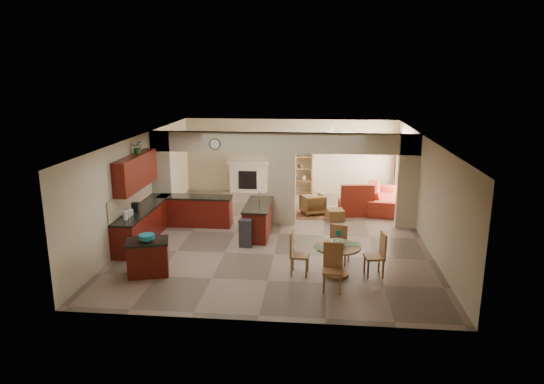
# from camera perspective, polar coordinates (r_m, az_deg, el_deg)

# --- Properties ---
(floor) EXTENTS (10.00, 10.00, 0.00)m
(floor) POSITION_cam_1_polar(r_m,az_deg,el_deg) (13.99, 0.87, -4.96)
(floor) COLOR #836D5A
(floor) RESTS_ON ground
(ceiling) EXTENTS (10.00, 10.00, 0.00)m
(ceiling) POSITION_cam_1_polar(r_m,az_deg,el_deg) (13.34, 0.91, 6.48)
(ceiling) COLOR white
(ceiling) RESTS_ON wall_back
(wall_back) EXTENTS (8.00, 0.00, 8.00)m
(wall_back) POSITION_cam_1_polar(r_m,az_deg,el_deg) (18.49, 2.15, 4.24)
(wall_back) COLOR #C2AE8E
(wall_back) RESTS_ON floor
(wall_front) EXTENTS (8.00, 0.00, 8.00)m
(wall_front) POSITION_cam_1_polar(r_m,az_deg,el_deg) (8.84, -1.76, -6.95)
(wall_front) COLOR #C2AE8E
(wall_front) RESTS_ON floor
(wall_left) EXTENTS (0.00, 10.00, 10.00)m
(wall_left) POSITION_cam_1_polar(r_m,az_deg,el_deg) (14.47, -15.10, 0.96)
(wall_left) COLOR #C2AE8E
(wall_left) RESTS_ON floor
(wall_right) EXTENTS (0.00, 10.00, 10.00)m
(wall_right) POSITION_cam_1_polar(r_m,az_deg,el_deg) (13.87, 17.59, 0.22)
(wall_right) COLOR #C2AE8E
(wall_right) RESTS_ON floor
(partition_left_pier) EXTENTS (0.60, 0.25, 2.80)m
(partition_left_pier) POSITION_cam_1_polar(r_m,az_deg,el_deg) (15.29, -12.76, 1.79)
(partition_left_pier) COLOR #C2AE8E
(partition_left_pier) RESTS_ON floor
(partition_center_pier) EXTENTS (0.80, 0.25, 2.20)m
(partition_center_pier) POSITION_cam_1_polar(r_m,az_deg,el_deg) (14.64, 1.20, 0.39)
(partition_center_pier) COLOR #C2AE8E
(partition_center_pier) RESTS_ON floor
(partition_right_pier) EXTENTS (0.60, 0.25, 2.80)m
(partition_right_pier) POSITION_cam_1_polar(r_m,az_deg,el_deg) (14.77, 15.68, 1.18)
(partition_right_pier) COLOR #C2AE8E
(partition_right_pier) RESTS_ON floor
(partition_header) EXTENTS (8.00, 0.25, 0.60)m
(partition_header) POSITION_cam_1_polar(r_m,az_deg,el_deg) (14.37, 1.23, 5.82)
(partition_header) COLOR #C2AE8E
(partition_header) RESTS_ON partition_center_pier
(kitchen_counter) EXTENTS (2.52, 3.29, 1.48)m
(kitchen_counter) POSITION_cam_1_polar(r_m,az_deg,el_deg) (14.24, -12.42, -2.99)
(kitchen_counter) COLOR #450F08
(kitchen_counter) RESTS_ON floor
(upper_cabinets) EXTENTS (0.35, 2.40, 0.90)m
(upper_cabinets) POSITION_cam_1_polar(r_m,az_deg,el_deg) (13.57, -15.70, 2.31)
(upper_cabinets) COLOR #450F08
(upper_cabinets) RESTS_ON wall_left
(peninsula) EXTENTS (0.70, 1.85, 0.91)m
(peninsula) POSITION_cam_1_polar(r_m,az_deg,el_deg) (13.80, -1.65, -3.24)
(peninsula) COLOR #450F08
(peninsula) RESTS_ON floor
(wall_clock) EXTENTS (0.34, 0.03, 0.34)m
(wall_clock) POSITION_cam_1_polar(r_m,az_deg,el_deg) (14.52, -6.75, 5.62)
(wall_clock) COLOR #462F17
(wall_clock) RESTS_ON partition_header
(rug) EXTENTS (1.60, 1.30, 0.01)m
(rug) POSITION_cam_1_polar(r_m,az_deg,el_deg) (15.95, 5.79, -2.59)
(rug) COLOR brown
(rug) RESTS_ON floor
(fireplace) EXTENTS (1.60, 0.35, 1.20)m
(fireplace) POSITION_cam_1_polar(r_m,az_deg,el_deg) (18.63, -2.82, 1.85)
(fireplace) COLOR beige
(fireplace) RESTS_ON floor
(shelving_unit) EXTENTS (1.00, 0.32, 1.80)m
(shelving_unit) POSITION_cam_1_polar(r_m,az_deg,el_deg) (18.39, 3.19, 2.58)
(shelving_unit) COLOR #A07337
(shelving_unit) RESTS_ON floor
(window_a) EXTENTS (0.02, 0.90, 1.90)m
(window_a) POSITION_cam_1_polar(r_m,az_deg,el_deg) (16.11, 15.80, 1.50)
(window_a) COLOR white
(window_a) RESTS_ON wall_right
(window_b) EXTENTS (0.02, 0.90, 1.90)m
(window_b) POSITION_cam_1_polar(r_m,az_deg,el_deg) (17.75, 14.86, 2.70)
(window_b) COLOR white
(window_b) RESTS_ON wall_right
(glazed_door) EXTENTS (0.02, 0.70, 2.10)m
(glazed_door) POSITION_cam_1_polar(r_m,az_deg,el_deg) (16.96, 15.27, 1.63)
(glazed_door) COLOR white
(glazed_door) RESTS_ON wall_right
(drape_a_left) EXTENTS (0.10, 0.28, 2.30)m
(drape_a_left) POSITION_cam_1_polar(r_m,az_deg,el_deg) (15.53, 16.03, 1.02)
(drape_a_left) COLOR #451C1B
(drape_a_left) RESTS_ON wall_right
(drape_a_right) EXTENTS (0.10, 0.28, 2.30)m
(drape_a_right) POSITION_cam_1_polar(r_m,az_deg,el_deg) (16.68, 15.31, 1.95)
(drape_a_right) COLOR #451C1B
(drape_a_right) RESTS_ON wall_right
(drape_b_left) EXTENTS (0.10, 0.28, 2.30)m
(drape_b_left) POSITION_cam_1_polar(r_m,az_deg,el_deg) (17.16, 15.04, 2.30)
(drape_b_left) COLOR #451C1B
(drape_b_left) RESTS_ON wall_right
(drape_b_right) EXTENTS (0.10, 0.28, 2.30)m
(drape_b_right) POSITION_cam_1_polar(r_m,az_deg,el_deg) (18.32, 14.45, 3.07)
(drape_b_right) COLOR #451C1B
(drape_b_right) RESTS_ON wall_right
(ceiling_fan) EXTENTS (1.00, 1.00, 0.10)m
(ceiling_fan) POSITION_cam_1_polar(r_m,az_deg,el_deg) (16.31, 7.07, 6.93)
(ceiling_fan) COLOR white
(ceiling_fan) RESTS_ON ceiling
(kitchen_island) EXTENTS (1.10, 0.91, 0.82)m
(kitchen_island) POSITION_cam_1_polar(r_m,az_deg,el_deg) (11.56, -14.37, -7.45)
(kitchen_island) COLOR #450F08
(kitchen_island) RESTS_ON floor
(teal_bowl) EXTENTS (0.35, 0.35, 0.17)m
(teal_bowl) POSITION_cam_1_polar(r_m,az_deg,el_deg) (11.33, -14.52, -5.27)
(teal_bowl) COLOR teal
(teal_bowl) RESTS_ON kitchen_island
(trash_can) EXTENTS (0.33, 0.28, 0.70)m
(trash_can) POSITION_cam_1_polar(r_m,az_deg,el_deg) (12.96, -3.11, -4.93)
(trash_can) COLOR #2B2B2D
(trash_can) RESTS_ON floor
(dining_table) EXTENTS (1.05, 1.05, 0.72)m
(dining_table) POSITION_cam_1_polar(r_m,az_deg,el_deg) (11.21, 7.69, -7.43)
(dining_table) COLOR #A07337
(dining_table) RESTS_ON floor
(fruit_bowl) EXTENTS (0.32, 0.32, 0.17)m
(fruit_bowl) POSITION_cam_1_polar(r_m,az_deg,el_deg) (11.04, 7.70, -5.99)
(fruit_bowl) COLOR #79B827
(fruit_bowl) RESTS_ON dining_table
(sofa) EXTENTS (2.71, 1.31, 0.76)m
(sofa) POSITION_cam_1_polar(r_m,az_deg,el_deg) (16.90, 12.95, -0.60)
(sofa) COLOR maroon
(sofa) RESTS_ON floor
(chaise) EXTENTS (1.16, 1.00, 0.42)m
(chaise) POSITION_cam_1_polar(r_m,az_deg,el_deg) (16.10, 9.86, -1.81)
(chaise) COLOR maroon
(chaise) RESTS_ON floor
(armchair) EXTENTS (0.92, 0.93, 0.66)m
(armchair) POSITION_cam_1_polar(r_m,az_deg,el_deg) (15.88, 4.81, -1.43)
(armchair) COLOR maroon
(armchair) RESTS_ON floor
(ottoman) EXTENTS (0.58, 0.58, 0.36)m
(ottoman) POSITION_cam_1_polar(r_m,az_deg,el_deg) (15.29, 7.47, -2.70)
(ottoman) COLOR maroon
(ottoman) RESTS_ON floor
(plant) EXTENTS (0.32, 0.28, 0.35)m
(plant) POSITION_cam_1_polar(r_m,az_deg,el_deg) (13.68, -15.52, 5.09)
(plant) COLOR #174D14
(plant) RESTS_ON upper_cabinets
(chair_north) EXTENTS (0.53, 0.53, 1.02)m
(chair_north) POSITION_cam_1_polar(r_m,az_deg,el_deg) (11.85, 7.94, -5.86)
(chair_north) COLOR #A07337
(chair_north) RESTS_ON floor
(chair_east) EXTENTS (0.48, 0.48, 1.02)m
(chair_east) POSITION_cam_1_polar(r_m,az_deg,el_deg) (11.34, 12.37, -6.99)
(chair_east) COLOR #A07337
(chair_east) RESTS_ON floor
(chair_south) EXTENTS (0.44, 0.45, 1.02)m
(chair_south) POSITION_cam_1_polar(r_m,az_deg,el_deg) (10.50, 7.17, -8.52)
(chair_south) COLOR #A07337
(chair_south) RESTS_ON floor
(chair_west) EXTENTS (0.45, 0.45, 1.02)m
(chair_west) POSITION_cam_1_polar(r_m,az_deg,el_deg) (11.18, 2.86, -6.97)
(chair_west) COLOR #A07337
(chair_west) RESTS_ON floor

